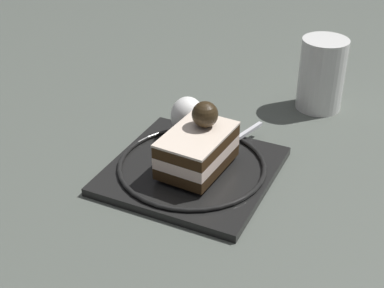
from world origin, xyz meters
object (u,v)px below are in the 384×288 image
Objects in this scene: dessert_plate at (192,169)px; whipped_cream_dollop at (187,116)px; cake_slice at (198,146)px; drink_glass_near at (321,78)px; fork at (235,140)px.

dessert_plate is 0.09m from whipped_cream_dollop.
cake_slice reaches higher than whipped_cream_dollop.
cake_slice is 0.28m from drink_glass_near.
cake_slice is 0.08m from whipped_cream_dollop.
dessert_plate is 2.05× the size of drink_glass_near.
dessert_plate is at bearing -108.34° from cake_slice.
fork is (0.00, 0.07, -0.03)m from whipped_cream_dollop.
dessert_plate is 2.17× the size of fork.
whipped_cream_dollop is 0.49× the size of drink_glass_near.
fork is (-0.07, 0.04, 0.01)m from dessert_plate.
fork is (-0.07, 0.03, -0.03)m from cake_slice.
drink_glass_near reaches higher than dessert_plate.
cake_slice reaches higher than dessert_plate.
drink_glass_near is at bearing 151.64° from cake_slice.
cake_slice is 1.09× the size of fork.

